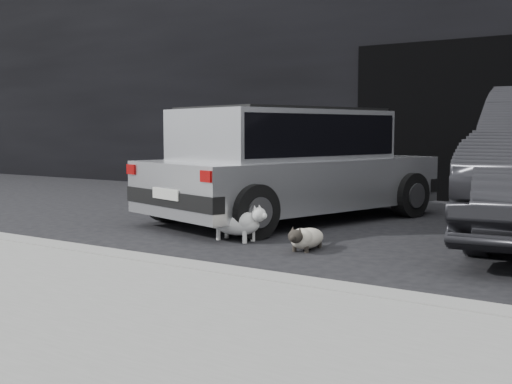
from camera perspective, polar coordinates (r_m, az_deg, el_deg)
The scene contains 8 objects.
ground at distance 7.53m, azimuth 3.29°, elevation -3.33°, with size 80.00×80.00×0.00m, color black.
building_facade at distance 12.80m, azimuth 21.39°, elevation 11.17°, with size 34.00×4.00×5.00m, color black.
garage_opening at distance 10.77m, azimuth 18.89°, elevation 5.99°, with size 4.00×0.10×2.60m, color black.
curb at distance 4.84m, azimuth -2.05°, elevation -7.61°, with size 18.00×0.25×0.12m, color gray.
sidewalk at distance 3.96m, azimuth -12.39°, elevation -10.81°, with size 18.00×2.20×0.11m, color gray.
silver_hatchback at distance 8.24m, azimuth 2.87°, elevation 2.92°, with size 2.77×4.22×1.44m.
cat_siamese at distance 6.22m, azimuth 4.40°, elevation -4.12°, with size 0.29×0.76×0.26m.
cat_white at distance 6.71m, azimuth -1.57°, elevation -2.72°, with size 0.87×0.31×0.40m.
Camera 1 is at (3.74, -6.43, 1.16)m, focal length 45.00 mm.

